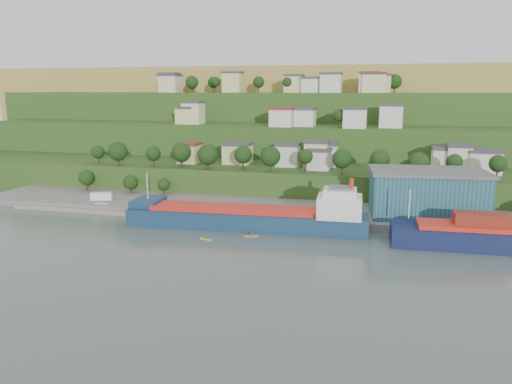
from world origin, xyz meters
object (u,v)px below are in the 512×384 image
(kayak_orange, at_px, (251,235))
(warehouse, at_px, (427,193))
(cargo_ship_near, at_px, (253,219))
(caravan, at_px, (102,197))

(kayak_orange, bearing_deg, warehouse, 12.20)
(cargo_ship_near, relative_size, caravan, 9.87)
(caravan, bearing_deg, cargo_ship_near, -33.78)
(warehouse, relative_size, caravan, 5.01)
(warehouse, distance_m, caravan, 98.76)
(caravan, bearing_deg, warehouse, -16.96)
(warehouse, relative_size, kayak_orange, 8.95)
(caravan, relative_size, kayak_orange, 1.79)
(warehouse, xyz_separation_m, caravan, (-98.47, -4.94, -5.70))
(warehouse, height_order, caravan, warehouse)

